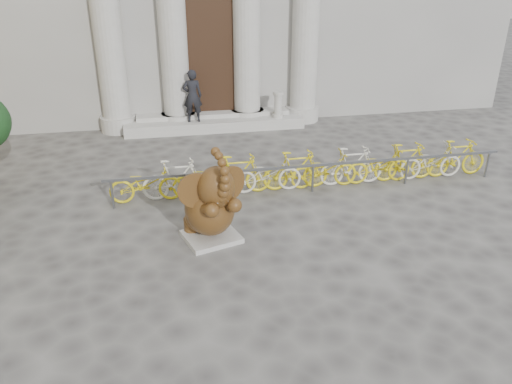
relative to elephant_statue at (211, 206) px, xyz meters
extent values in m
plane|color=#474442|center=(0.97, -1.93, -0.77)|extent=(80.00, 80.00, 0.00)
cube|color=black|center=(0.97, 7.99, 1.53)|extent=(2.40, 0.16, 4.00)
cylinder|color=#A8A59E|center=(-2.23, 7.87, 3.23)|extent=(0.90, 0.90, 8.00)
cylinder|color=#A8A59E|center=(-0.23, 7.87, 3.23)|extent=(0.90, 0.90, 8.00)
cylinder|color=#A8A59E|center=(2.17, 7.87, 3.23)|extent=(0.90, 0.90, 8.00)
cylinder|color=#A8A59E|center=(4.17, 7.87, 3.23)|extent=(0.90, 0.90, 8.00)
cube|color=#A8A59E|center=(0.97, 7.47, -0.59)|extent=(6.00, 1.20, 0.36)
cube|color=#A8A59E|center=(-0.01, 0.03, -0.71)|extent=(1.28, 1.21, 0.11)
ellipsoid|color=black|center=(-0.08, 0.25, -0.34)|extent=(1.09, 1.06, 0.67)
ellipsoid|color=black|center=(-0.02, 0.05, -0.05)|extent=(1.33, 1.50, 1.09)
cylinder|color=black|center=(-0.39, 0.31, -0.52)|extent=(0.39, 0.39, 0.27)
cylinder|color=black|center=(0.16, 0.47, -0.52)|extent=(0.39, 0.39, 0.27)
cylinder|color=black|center=(-0.12, -0.42, 0.16)|extent=(0.42, 0.67, 0.42)
cylinder|color=black|center=(0.33, -0.28, 0.16)|extent=(0.42, 0.67, 0.42)
ellipsoid|color=black|center=(0.09, -0.31, 0.54)|extent=(0.88, 0.85, 0.84)
cylinder|color=black|center=(-0.29, -0.29, 0.50)|extent=(0.72, 0.07, 0.72)
cylinder|color=black|center=(0.40, -0.09, 0.50)|extent=(0.62, 0.45, 0.72)
cone|color=beige|center=(0.03, -0.55, 0.37)|extent=(0.19, 0.24, 0.11)
cone|color=beige|center=(0.27, -0.48, 0.37)|extent=(0.08, 0.24, 0.11)
cube|color=slate|center=(2.71, 1.87, -0.07)|extent=(9.94, 0.06, 0.06)
cylinder|color=slate|center=(-2.06, 1.87, -0.42)|extent=(0.06, 0.06, 0.70)
cylinder|color=slate|center=(0.23, 1.87, -0.42)|extent=(0.06, 0.06, 0.70)
cylinder|color=slate|center=(2.71, 1.87, -0.42)|extent=(0.06, 0.06, 0.70)
cylinder|color=slate|center=(5.19, 1.87, -0.42)|extent=(0.06, 0.06, 0.70)
cylinder|color=slate|center=(7.48, 1.87, -0.42)|extent=(0.06, 0.06, 0.70)
imported|color=yellow|center=(-1.29, 2.12, -0.27)|extent=(1.70, 0.50, 1.00)
imported|color=beige|center=(-0.57, 2.12, -0.27)|extent=(1.66, 0.47, 1.00)
imported|color=yellow|center=(0.16, 2.12, -0.27)|extent=(1.70, 0.50, 1.00)
imported|color=yellow|center=(0.89, 2.12, -0.27)|extent=(1.66, 0.47, 1.00)
imported|color=beige|center=(1.62, 2.12, -0.27)|extent=(1.70, 0.50, 1.00)
imported|color=yellow|center=(2.35, 2.12, -0.27)|extent=(1.66, 0.47, 1.00)
imported|color=yellow|center=(3.07, 2.12, -0.27)|extent=(1.70, 0.50, 1.00)
imported|color=beige|center=(3.80, 2.12, -0.27)|extent=(1.66, 0.47, 1.00)
imported|color=yellow|center=(4.53, 2.12, -0.27)|extent=(1.70, 0.50, 1.00)
imported|color=yellow|center=(5.26, 2.12, -0.27)|extent=(1.66, 0.47, 1.00)
imported|color=beige|center=(5.99, 2.12, -0.27)|extent=(1.70, 0.50, 1.00)
imported|color=yellow|center=(6.72, 2.12, -0.27)|extent=(1.66, 0.47, 1.00)
imported|color=black|center=(0.25, 7.25, 0.45)|extent=(0.64, 0.43, 1.71)
cylinder|color=#A8A59E|center=(3.10, 7.17, -0.35)|extent=(0.36, 0.36, 0.11)
cylinder|color=#A8A59E|center=(3.10, 7.17, 0.00)|extent=(0.25, 0.25, 0.81)
cylinder|color=#A8A59E|center=(3.10, 7.17, 0.43)|extent=(0.36, 0.36, 0.09)
camera|label=1|loc=(-0.84, -8.88, 4.41)|focal=35.00mm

